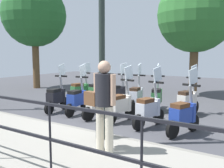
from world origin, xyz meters
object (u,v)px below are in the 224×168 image
scooter_near_2 (121,104)px  scooter_far_0 (188,100)px  scooter_near_1 (149,109)px  scooter_far_2 (136,95)px  tree_distant (196,15)px  scooter_far_3 (117,93)px  pedestrian_with_bag (103,99)px  tree_large (34,15)px  scooter_far_1 (157,97)px  scooter_near_5 (57,97)px  scooter_far_4 (98,91)px  scooter_near_0 (184,114)px  scooter_near_4 (77,99)px  lamp_post_near (102,43)px  scooter_far_5 (81,90)px  scooter_near_3 (99,102)px

scooter_near_2 → scooter_far_0: size_ratio=1.00×
scooter_near_1 → scooter_far_2: bearing=48.6°
tree_distant → scooter_far_3: size_ratio=3.34×
pedestrian_with_bag → scooter_far_2: size_ratio=1.03×
scooter_near_1 → scooter_far_0: 1.80m
tree_large → scooter_far_3: size_ratio=3.64×
pedestrian_with_bag → scooter_far_0: 4.02m
scooter_far_2 → tree_distant: bearing=-22.7°
scooter_far_0 → scooter_far_1: 1.00m
scooter_near_1 → tree_large: bearing=79.6°
scooter_near_1 → scooter_near_5: 3.21m
scooter_far_4 → scooter_far_0: bearing=-86.9°
scooter_near_0 → scooter_near_4: same height
scooter_far_1 → scooter_far_3: same height
lamp_post_near → scooter_near_0: (1.53, -1.20, -1.58)m
pedestrian_with_bag → scooter_near_0: (2.11, -0.77, -0.60)m
tree_distant → scooter_far_5: size_ratio=3.34×
lamp_post_near → scooter_far_2: lamp_post_near is taller
pedestrian_with_bag → scooter_near_3: 2.88m
scooter_far_2 → scooter_far_3: bearing=79.3°
lamp_post_near → scooter_near_2: size_ratio=2.80×
scooter_far_4 → scooter_far_5: same height
tree_large → scooter_far_3: bearing=-106.4°
scooter_near_0 → scooter_far_0: bearing=29.7°
pedestrian_with_bag → scooter_near_2: bearing=33.6°
tree_distant → scooter_far_4: tree_distant is taller
scooter_near_1 → scooter_far_5: size_ratio=1.00×
lamp_post_near → scooter_far_5: (3.19, 3.21, -1.58)m
scooter_near_0 → scooter_near_3: 2.48m
scooter_far_2 → scooter_near_5: bearing=120.1°
scooter_far_2 → pedestrian_with_bag: bearing=-170.4°
lamp_post_near → scooter_far_3: size_ratio=2.80×
scooter_near_0 → scooter_near_4: bearing=103.1°
scooter_near_0 → scooter_far_5: 4.71m
tree_large → scooter_far_0: (-1.79, -8.73, -3.41)m
scooter_near_3 → scooter_far_4: 2.17m
tree_distant → scooter_near_3: tree_distant is taller
pedestrian_with_bag → tree_distant: (7.60, 0.46, 2.43)m
lamp_post_near → tree_distant: bearing=0.2°
pedestrian_with_bag → scooter_near_2: size_ratio=1.03×
tree_distant → scooter_near_1: 6.18m
tree_large → scooter_far_4: (-1.76, -5.39, -3.41)m
scooter_near_0 → scooter_near_1: same height
scooter_near_3 → scooter_near_1: bearing=-76.9°
tree_distant → lamp_post_near: bearing=-179.8°
lamp_post_near → scooter_near_4: (1.75, 2.15, -1.58)m
lamp_post_near → scooter_near_5: size_ratio=2.80×
pedestrian_with_bag → scooter_near_0: size_ratio=1.03×
scooter_far_4 → scooter_near_2: bearing=-126.9°
tree_large → scooter_far_2: bearing=-104.8°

